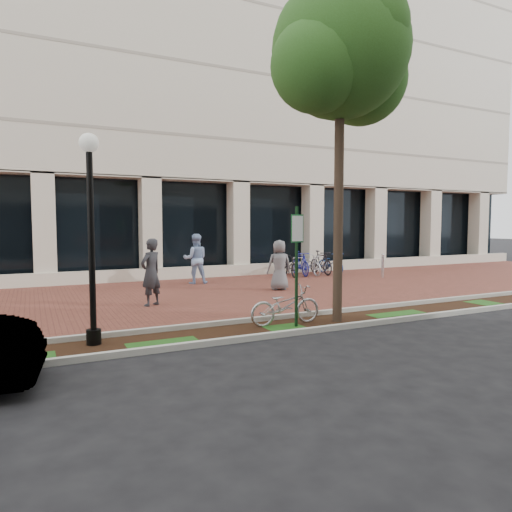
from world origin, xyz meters
name	(u,v)px	position (x,y,z in m)	size (l,w,h in m)	color
ground	(243,292)	(0.00, 0.00, 0.00)	(120.00, 120.00, 0.00)	black
brick_plaza	(243,292)	(0.00, 0.00, 0.01)	(40.00, 9.00, 0.01)	brown
planting_strip	(336,321)	(0.00, -5.25, 0.01)	(40.00, 1.50, 0.01)	black
curb_plaza_side	(318,313)	(0.00, -4.50, 0.06)	(40.00, 0.12, 0.12)	beige
curb_street_side	(356,325)	(0.00, -6.00, 0.06)	(40.00, 0.12, 0.12)	beige
near_office_building	(161,78)	(0.00, 10.47, 10.05)	(40.00, 12.12, 16.00)	beige
parking_sign	(297,252)	(-1.17, -5.38, 1.69)	(0.34, 0.07, 2.70)	#13361A
lamppost	(91,226)	(-5.43, -4.94, 2.27)	(0.36, 0.36, 4.00)	black
street_tree	(341,60)	(0.04, -5.29, 6.07)	(3.76, 3.13, 7.84)	#4D3B2C
locked_bicycle	(285,305)	(-1.28, -5.07, 0.46)	(0.60, 1.73, 0.91)	#B9B9BE
pedestrian_left	(151,272)	(-3.46, -1.29, 0.95)	(0.70, 0.46, 1.91)	#26262A
pedestrian_mid	(195,259)	(-0.78, 2.73, 0.97)	(0.94, 0.73, 1.93)	#88A1CA
pedestrian_right	(279,265)	(1.29, -0.18, 0.88)	(0.86, 0.56, 1.76)	slate
bollard	(383,265)	(7.08, 1.05, 0.53)	(0.12, 0.12, 1.04)	silver
bike_rack_cluster	(311,264)	(4.86, 3.27, 0.51)	(3.04, 1.97, 1.09)	black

